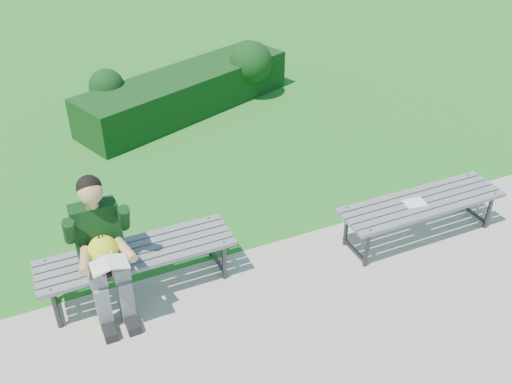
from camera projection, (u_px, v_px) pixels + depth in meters
name	position (u px, v px, depth m)	size (l,w,h in m)	color
ground	(281.00, 242.00, 6.07)	(80.00, 80.00, 0.00)	#306815
walkway	(374.00, 360.00, 4.73)	(30.00, 3.50, 0.02)	beige
hedge	(191.00, 88.00, 8.67)	(3.58, 2.09, 0.91)	#143F0F
bench_left	(137.00, 256.00, 5.23)	(1.80, 0.50, 0.46)	gray
bench_right	(422.00, 205.00, 5.92)	(1.80, 0.50, 0.46)	gray
seated_boy	(101.00, 245.00, 4.89)	(0.56, 0.76, 1.31)	slate
paper_sheet	(415.00, 203.00, 5.85)	(0.24, 0.19, 0.01)	white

